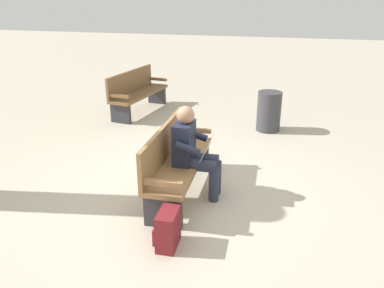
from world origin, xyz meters
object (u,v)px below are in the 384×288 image
backpack (167,229)px  trash_bin (269,111)px  bench_near (175,160)px  person_seated (193,149)px  bench_far (137,92)px

backpack → trash_bin: trash_bin is taller
bench_near → trash_bin: bench_near is taller
person_seated → backpack: size_ratio=2.94×
person_seated → bench_far: size_ratio=0.64×
bench_far → backpack: bearing=33.3°
bench_near → bench_far: size_ratio=0.99×
backpack → bench_far: size_ratio=0.22×
backpack → bench_far: (-4.35, -2.18, 0.26)m
bench_far → trash_bin: 2.91m
bench_near → backpack: 1.18m
backpack → bench_far: bench_far is taller
person_seated → trash_bin: size_ratio=1.58×
bench_far → trash_bin: bench_far is taller
bench_far → trash_bin: size_ratio=2.47×
backpack → trash_bin: size_ratio=0.54×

